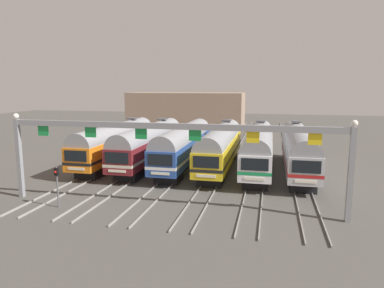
# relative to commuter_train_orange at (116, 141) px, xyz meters

# --- Properties ---
(ground_plane) EXTENTS (160.00, 160.00, 0.00)m
(ground_plane) POSITION_rel_commuter_train_orange_xyz_m (10.31, 0.00, -2.69)
(ground_plane) COLOR #4C4944
(track_bed) EXTENTS (22.12, 70.00, 0.15)m
(track_bed) POSITION_rel_commuter_train_orange_xyz_m (10.31, 17.00, -2.61)
(track_bed) COLOR gray
(track_bed) RESTS_ON ground
(commuter_train_orange) EXTENTS (2.88, 18.06, 5.05)m
(commuter_train_orange) POSITION_rel_commuter_train_orange_xyz_m (0.00, 0.00, 0.00)
(commuter_train_orange) COLOR orange
(commuter_train_orange) RESTS_ON ground
(commuter_train_maroon) EXTENTS (2.88, 18.06, 5.05)m
(commuter_train_maroon) POSITION_rel_commuter_train_orange_xyz_m (4.12, 0.00, 0.00)
(commuter_train_maroon) COLOR maroon
(commuter_train_maroon) RESTS_ON ground
(commuter_train_blue) EXTENTS (2.88, 18.06, 4.77)m
(commuter_train_blue) POSITION_rel_commuter_train_orange_xyz_m (8.24, -0.00, -0.00)
(commuter_train_blue) COLOR #284C9E
(commuter_train_blue) RESTS_ON ground
(commuter_train_yellow) EXTENTS (2.88, 18.06, 5.05)m
(commuter_train_yellow) POSITION_rel_commuter_train_orange_xyz_m (12.37, 0.00, 0.00)
(commuter_train_yellow) COLOR gold
(commuter_train_yellow) RESTS_ON ground
(commuter_train_white) EXTENTS (2.88, 18.06, 5.05)m
(commuter_train_white) POSITION_rel_commuter_train_orange_xyz_m (16.49, 0.00, 0.00)
(commuter_train_white) COLOR white
(commuter_train_white) RESTS_ON ground
(commuter_train_stainless) EXTENTS (2.88, 18.06, 5.05)m
(commuter_train_stainless) POSITION_rel_commuter_train_orange_xyz_m (20.61, 0.00, 0.00)
(commuter_train_stainless) COLOR #B2B5BA
(commuter_train_stainless) RESTS_ON ground
(catenary_gantry) EXTENTS (25.85, 0.44, 6.97)m
(catenary_gantry) POSITION_rel_commuter_train_orange_xyz_m (10.31, -13.50, 2.67)
(catenary_gantry) COLOR gray
(catenary_gantry) RESTS_ON ground
(yard_signal_mast) EXTENTS (0.28, 0.35, 3.14)m
(yard_signal_mast) POSITION_rel_commuter_train_orange_xyz_m (2.06, -15.16, -0.50)
(yard_signal_mast) COLOR #59595E
(yard_signal_mast) RESTS_ON ground
(maintenance_building) EXTENTS (24.74, 10.00, 7.66)m
(maintenance_building) POSITION_rel_commuter_train_orange_xyz_m (-0.46, 37.59, 1.14)
(maintenance_building) COLOR gray
(maintenance_building) RESTS_ON ground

